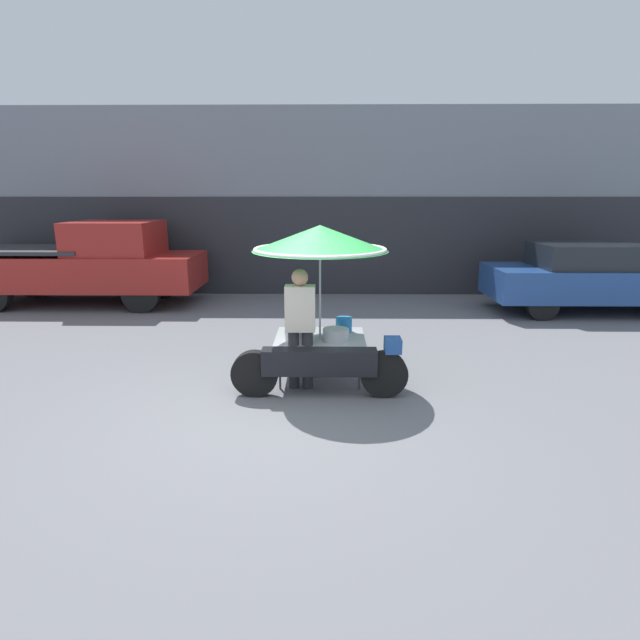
% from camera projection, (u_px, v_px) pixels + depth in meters
% --- Properties ---
extents(ground_plane, '(36.00, 36.00, 0.00)m').
position_uv_depth(ground_plane, '(276.00, 413.00, 5.78)').
color(ground_plane, slate).
extents(shopfront_building, '(28.00, 2.06, 4.50)m').
position_uv_depth(shopfront_building, '(305.00, 203.00, 13.14)').
color(shopfront_building, gray).
rests_on(shopfront_building, ground).
extents(vendor_motorcycle_cart, '(2.20, 1.78, 2.08)m').
position_uv_depth(vendor_motorcycle_cart, '(320.00, 265.00, 6.47)').
color(vendor_motorcycle_cart, black).
rests_on(vendor_motorcycle_cart, ground).
extents(vendor_person, '(0.38, 0.22, 1.57)m').
position_uv_depth(vendor_person, '(300.00, 323.00, 6.36)').
color(vendor_person, '#2D2D33').
rests_on(vendor_person, ground).
extents(parked_car, '(4.44, 1.70, 1.47)m').
position_uv_depth(parked_car, '(594.00, 277.00, 10.57)').
color(parked_car, black).
rests_on(parked_car, ground).
extents(pickup_truck, '(5.34, 1.80, 1.88)m').
position_uv_depth(pickup_truck, '(87.00, 264.00, 11.27)').
color(pickup_truck, black).
rests_on(pickup_truck, ground).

